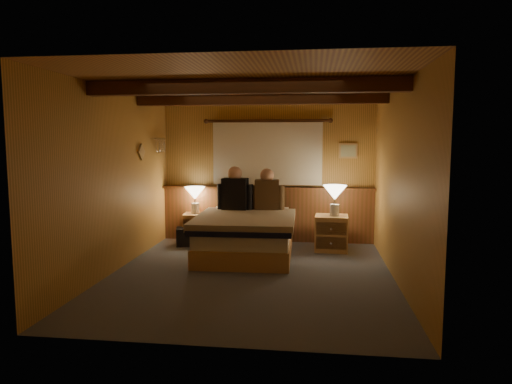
% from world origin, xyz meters
% --- Properties ---
extents(floor, '(4.20, 4.20, 0.00)m').
position_xyz_m(floor, '(0.00, 0.00, 0.00)').
color(floor, '#4A4E58').
rests_on(floor, ground).
extents(ceiling, '(4.20, 4.20, 0.00)m').
position_xyz_m(ceiling, '(0.00, 0.00, 2.40)').
color(ceiling, tan).
rests_on(ceiling, wall_back).
extents(wall_back, '(3.60, 0.00, 3.60)m').
position_xyz_m(wall_back, '(0.00, 2.10, 1.20)').
color(wall_back, '#C99248').
rests_on(wall_back, floor).
extents(wall_left, '(0.00, 4.20, 4.20)m').
position_xyz_m(wall_left, '(-1.80, 0.00, 1.20)').
color(wall_left, '#C99248').
rests_on(wall_left, floor).
extents(wall_right, '(0.00, 4.20, 4.20)m').
position_xyz_m(wall_right, '(1.80, 0.00, 1.20)').
color(wall_right, '#C99248').
rests_on(wall_right, floor).
extents(wall_front, '(3.60, 0.00, 3.60)m').
position_xyz_m(wall_front, '(0.00, -2.10, 1.20)').
color(wall_front, '#C99248').
rests_on(wall_front, floor).
extents(wainscot, '(3.60, 0.23, 0.94)m').
position_xyz_m(wainscot, '(0.00, 2.04, 0.49)').
color(wainscot, brown).
rests_on(wainscot, wall_back).
extents(curtain_window, '(2.18, 0.09, 1.11)m').
position_xyz_m(curtain_window, '(0.00, 2.03, 1.52)').
color(curtain_window, '#4C2413').
rests_on(curtain_window, wall_back).
extents(ceiling_beams, '(3.60, 1.65, 0.16)m').
position_xyz_m(ceiling_beams, '(0.00, 0.15, 2.31)').
color(ceiling_beams, '#4C2413').
rests_on(ceiling_beams, ceiling).
extents(coat_rail, '(0.05, 0.55, 0.24)m').
position_xyz_m(coat_rail, '(-1.72, 1.58, 1.67)').
color(coat_rail, white).
rests_on(coat_rail, wall_left).
extents(framed_print, '(0.30, 0.04, 0.25)m').
position_xyz_m(framed_print, '(1.35, 2.08, 1.55)').
color(framed_print, tan).
rests_on(framed_print, wall_back).
extents(bed, '(1.47, 1.85, 0.62)m').
position_xyz_m(bed, '(-0.20, 0.94, 0.32)').
color(bed, tan).
rests_on(bed, floor).
extents(nightstand_left, '(0.48, 0.44, 0.49)m').
position_xyz_m(nightstand_left, '(-1.17, 1.77, 0.25)').
color(nightstand_left, tan).
rests_on(nightstand_left, floor).
extents(nightstand_right, '(0.53, 0.48, 0.56)m').
position_xyz_m(nightstand_right, '(1.07, 1.45, 0.28)').
color(nightstand_right, tan).
rests_on(nightstand_right, floor).
extents(lamp_left, '(0.34, 0.34, 0.45)m').
position_xyz_m(lamp_left, '(-1.21, 1.82, 0.81)').
color(lamp_left, silver).
rests_on(lamp_left, nightstand_left).
extents(lamp_right, '(0.37, 0.37, 0.48)m').
position_xyz_m(lamp_right, '(1.11, 1.42, 0.89)').
color(lamp_right, silver).
rests_on(lamp_right, nightstand_right).
extents(person_left, '(0.59, 0.26, 0.72)m').
position_xyz_m(person_left, '(-0.46, 1.48, 0.91)').
color(person_left, black).
rests_on(person_left, bed).
extents(person_right, '(0.56, 0.24, 0.68)m').
position_xyz_m(person_right, '(0.05, 1.54, 0.89)').
color(person_right, '#47311C').
rests_on(person_right, bed).
extents(duffel_bag, '(0.55, 0.41, 0.35)m').
position_xyz_m(duffel_bag, '(-1.20, 1.54, 0.15)').
color(duffel_bag, black).
rests_on(duffel_bag, floor).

